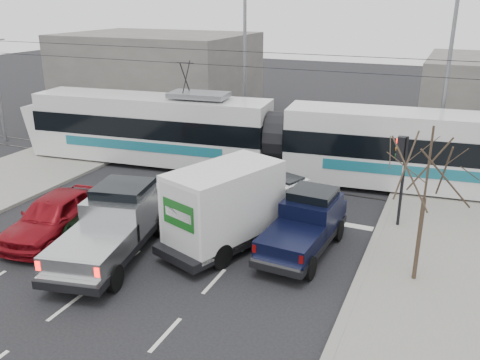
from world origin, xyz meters
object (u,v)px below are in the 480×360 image
at_px(silver_pickup, 116,223).
at_px(navy_pickup, 306,223).
at_px(street_lamp_far, 242,59).
at_px(traffic_signal, 401,162).
at_px(green_car, 102,214).
at_px(bare_tree, 428,171).
at_px(red_car, 55,216).
at_px(tram, 277,139).
at_px(street_lamp_near, 443,74).
at_px(box_truck, 235,205).

bearing_deg(silver_pickup, navy_pickup, 13.43).
bearing_deg(street_lamp_far, traffic_signal, -41.72).
bearing_deg(traffic_signal, navy_pickup, -130.68).
height_order(silver_pickup, navy_pickup, silver_pickup).
xyz_separation_m(navy_pickup, green_car, (-7.80, -1.51, -0.38)).
distance_m(bare_tree, traffic_signal, 4.28).
bearing_deg(street_lamp_far, red_car, -94.09).
height_order(tram, navy_pickup, tram).
height_order(traffic_signal, tram, tram).
xyz_separation_m(silver_pickup, red_car, (-2.91, 0.12, -0.29)).
height_order(bare_tree, silver_pickup, bare_tree).
height_order(bare_tree, street_lamp_near, street_lamp_near).
relative_size(traffic_signal, green_car, 0.77).
xyz_separation_m(street_lamp_far, red_car, (-1.10, -15.42, -4.27)).
xyz_separation_m(street_lamp_near, red_car, (-12.60, -13.42, -4.27)).
relative_size(traffic_signal, red_car, 0.72).
distance_m(street_lamp_near, green_car, 17.26).
bearing_deg(traffic_signal, bare_tree, -74.24).
distance_m(silver_pickup, box_truck, 4.28).
bearing_deg(box_truck, street_lamp_far, 132.17).
distance_m(traffic_signal, navy_pickup, 4.53).
height_order(navy_pickup, red_car, navy_pickup).
bearing_deg(bare_tree, navy_pickup, 168.06).
distance_m(bare_tree, street_lamp_far, 17.97).
height_order(street_lamp_far, red_car, street_lamp_far).
xyz_separation_m(bare_tree, navy_pickup, (-3.86, 0.82, -2.76)).
height_order(box_truck, green_car, box_truck).
relative_size(street_lamp_far, box_truck, 1.38).
relative_size(bare_tree, traffic_signal, 1.39).
height_order(box_truck, navy_pickup, box_truck).
xyz_separation_m(street_lamp_near, navy_pickup, (-3.58, -10.68, -4.08)).
height_order(street_lamp_far, navy_pickup, street_lamp_far).
bearing_deg(green_car, navy_pickup, -13.92).
relative_size(traffic_signal, tram, 0.13).
bearing_deg(red_car, silver_pickup, -8.90).
height_order(street_lamp_near, tram, street_lamp_near).
bearing_deg(box_truck, tram, 118.48).
distance_m(street_lamp_far, red_car, 16.04).
bearing_deg(street_lamp_far, box_truck, -67.82).
relative_size(traffic_signal, navy_pickup, 0.71).
bearing_deg(green_car, red_car, -159.80).
relative_size(street_lamp_near, box_truck, 1.38).
distance_m(bare_tree, navy_pickup, 4.82).
bearing_deg(navy_pickup, traffic_signal, 52.97).
relative_size(silver_pickup, box_truck, 1.01).
bearing_deg(navy_pickup, box_truck, -163.55).
height_order(navy_pickup, green_car, navy_pickup).
bearing_deg(red_car, bare_tree, 1.93).
bearing_deg(tram, traffic_signal, -38.30).
distance_m(street_lamp_far, box_truck, 14.76).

